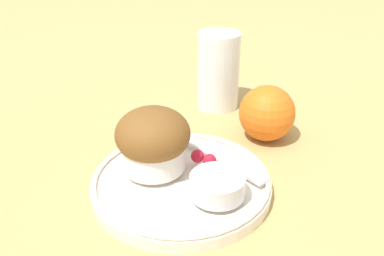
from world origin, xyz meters
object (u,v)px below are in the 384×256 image
at_px(butter_knife, 205,149).
at_px(orange_fruit, 267,113).
at_px(muffin, 153,140).
at_px(juice_glass, 218,71).

xyz_separation_m(butter_knife, orange_fruit, (0.03, 0.10, 0.02)).
relative_size(muffin, butter_knife, 0.45).
relative_size(muffin, orange_fruit, 1.11).
bearing_deg(muffin, butter_knife, 65.05).
relative_size(butter_knife, juice_glass, 1.57).
distance_m(butter_knife, orange_fruit, 0.11).
relative_size(muffin, juice_glass, 0.71).
distance_m(muffin, butter_knife, 0.08).
bearing_deg(orange_fruit, juice_glass, 154.40).
xyz_separation_m(orange_fruit, juice_glass, (-0.11, 0.05, 0.02)).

